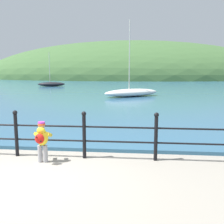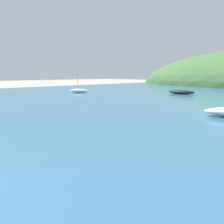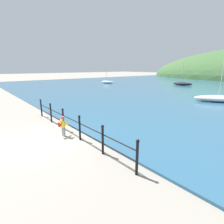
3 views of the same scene
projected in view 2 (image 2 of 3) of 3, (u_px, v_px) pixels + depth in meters
name	position (u px, v px, depth m)	size (l,w,h in m)	color
boat_red_dinghy	(79.00, 91.00, 32.16)	(2.81, 1.96, 2.82)	silver
boat_far_right	(181.00, 92.00, 29.72)	(3.65, 1.89, 4.38)	black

